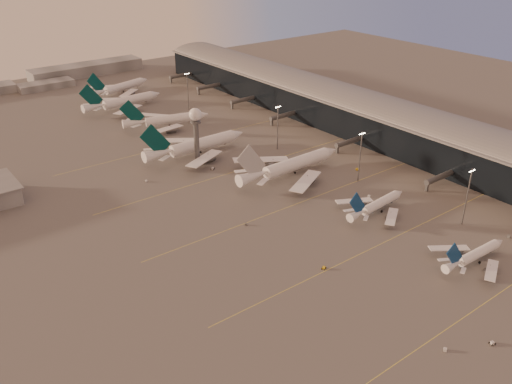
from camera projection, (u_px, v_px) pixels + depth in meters
ground at (366, 274)px, 191.66m from camera, size 700.00×700.00×0.00m
taxiway_markings at (319, 194)px, 247.77m from camera, size 180.00×185.25×0.02m
terminal at (352, 111)px, 323.93m from camera, size 57.00×362.00×23.04m
radar_tower at (196, 125)px, 270.27m from camera, size 6.40×6.40×31.10m
mast_a at (467, 194)px, 217.13m from camera, size 3.60×0.56×25.00m
mast_b at (360, 154)px, 254.56m from camera, size 3.60×0.56×25.00m
mast_c at (278, 126)px, 290.90m from camera, size 3.60×0.56×25.00m
mast_d at (188, 90)px, 353.73m from camera, size 3.60×0.56×25.00m
distant_horizon at (55, 77)px, 422.27m from camera, size 165.00×37.50×9.00m
narrowbody_near at (474, 256)px, 196.59m from camera, size 35.08×27.99×13.70m
narrowbody_mid at (377, 206)px, 230.87m from camera, size 38.20×30.38×14.93m
widebody_white at (291, 168)px, 264.70m from camera, size 64.44×51.59×22.66m
greentail_a at (196, 148)px, 288.47m from camera, size 62.52×50.51×22.72m
greentail_b at (167, 122)px, 327.91m from camera, size 52.81×42.14×19.55m
greentail_c at (123, 103)px, 360.14m from camera, size 57.94×46.66×21.04m
greentail_d at (120, 89)px, 392.43m from camera, size 52.98×42.18×19.78m
gsv_truck_a at (445, 347)px, 156.92m from camera, size 5.44×4.43×2.12m
gsv_tug_near at (492, 343)px, 159.35m from camera, size 2.66×3.62×0.93m
gsv_catering_a at (510, 233)px, 212.76m from camera, size 5.79×3.40×4.46m
gsv_tug_mid at (324, 268)px, 194.09m from camera, size 3.20×3.75×0.92m
gsv_truck_b at (369, 195)px, 244.83m from camera, size 5.82×3.78×2.21m
gsv_truck_c at (246, 223)px, 222.28m from camera, size 4.42×4.82×1.95m
gsv_catering_b at (358, 166)px, 270.98m from camera, size 5.59×3.74×4.21m
gsv_tug_far at (213, 169)px, 272.29m from camera, size 4.40×4.13×1.09m
gsv_truck_d at (145, 180)px, 259.37m from camera, size 3.60×5.18×1.97m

